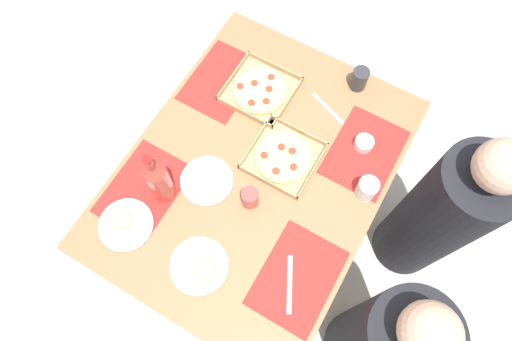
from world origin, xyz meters
name	(u,v)px	position (x,y,z in m)	size (l,w,h in m)	color
ground_plane	(256,223)	(0.00, 0.00, 0.00)	(6.00, 6.00, 0.00)	beige
dining_table	(256,181)	(0.00, 0.00, 0.65)	(1.30, 0.99, 0.77)	#3F3328
placemat_near_left	(222,81)	(-0.29, -0.34, 0.78)	(0.36, 0.26, 0.00)	red
placemat_near_right	(144,189)	(0.29, -0.34, 0.78)	(0.36, 0.26, 0.00)	red
placemat_far_left	(365,152)	(-0.29, 0.34, 0.78)	(0.36, 0.26, 0.00)	red
placemat_far_right	(297,278)	(0.29, 0.34, 0.78)	(0.36, 0.26, 0.00)	red
pizza_box_corner_right	(283,157)	(-0.10, 0.07, 0.79)	(0.27, 0.27, 0.04)	tan
pizza_box_center	(260,90)	(-0.33, -0.17, 0.79)	(0.28, 0.28, 0.04)	tan
plate_near_left	(126,224)	(0.45, -0.32, 0.78)	(0.21, 0.21, 0.03)	white
plate_near_right	(200,266)	(0.44, 0.01, 0.78)	(0.22, 0.22, 0.03)	white
plate_far_right	(207,181)	(0.14, -0.14, 0.78)	(0.21, 0.21, 0.02)	white
soda_bottle	(158,180)	(0.26, -0.27, 0.91)	(0.09, 0.09, 0.32)	#B2382D
cup_dark	(367,189)	(-0.13, 0.42, 0.82)	(0.08, 0.08, 0.09)	silver
cup_clear_right	(250,198)	(0.13, 0.05, 0.82)	(0.07, 0.07, 0.09)	#BF4742
cup_red	(359,79)	(-0.57, 0.18, 0.83)	(0.07, 0.07, 0.10)	#333338
condiment_bowl	(364,143)	(-0.32, 0.33, 0.79)	(0.08, 0.08, 0.04)	white
knife_by_near_left	(290,284)	(0.33, 0.33, 0.78)	(0.21, 0.02, 0.01)	#B7B7BC
fork_by_far_right	(328,108)	(-0.40, 0.12, 0.78)	(0.19, 0.02, 0.01)	#B7B7BC
diner_left_seat	(438,217)	(-0.29, 0.75, 0.54)	(0.32, 0.32, 1.20)	black
diner_right_seat	(382,340)	(0.29, 0.75, 0.52)	(0.32, 0.32, 1.16)	black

